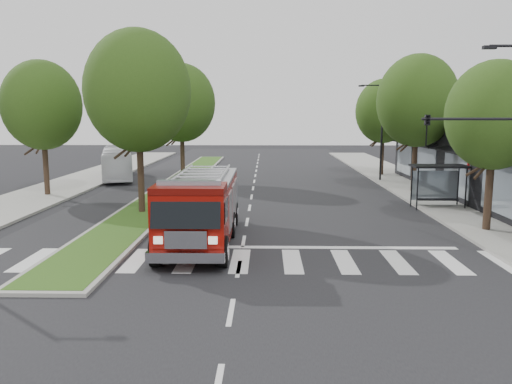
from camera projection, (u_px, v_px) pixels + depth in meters
ground at (244, 241)px, 22.06m from camera, size 140.00×140.00×0.00m
sidewalk_right at (447, 202)px, 31.68m from camera, size 5.00×80.00×0.15m
sidewalk_left at (27, 200)px, 32.22m from camera, size 5.00×80.00×0.15m
median at (179, 184)px, 39.95m from camera, size 3.00×50.00×0.15m
bus_shelter at (438, 174)px, 29.57m from camera, size 3.20×1.60×2.61m
tree_right_near at (494, 116)px, 22.96m from camera, size 4.40×4.40×8.05m
tree_right_mid at (417, 101)px, 34.66m from camera, size 5.60×5.60×9.72m
tree_right_far at (384, 111)px, 44.64m from camera, size 5.00×5.00×8.73m
tree_median_near at (138, 91)px, 27.06m from camera, size 5.80×5.80×10.16m
tree_median_far at (181, 103)px, 40.94m from camera, size 5.60×5.60×9.72m
tree_left_mid at (42, 105)px, 33.25m from camera, size 5.20×5.20×9.16m
streetlight_right_near at (509, 140)px, 17.69m from camera, size 4.08×0.22×8.00m
streetlight_right_far at (380, 128)px, 40.92m from camera, size 2.11×0.20×8.00m
fire_engine at (201, 208)px, 21.66m from camera, size 2.86×9.19×3.18m
city_bus at (117, 163)px, 43.32m from camera, size 5.06×10.11×2.75m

